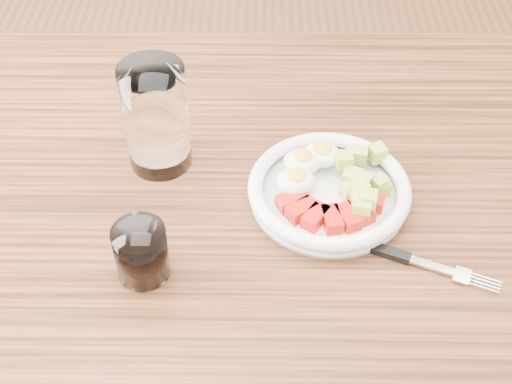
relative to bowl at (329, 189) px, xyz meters
The scene contains 5 objects.
dining_table 0.15m from the bowl, 163.35° to the right, with size 1.50×0.90×0.77m.
bowl is the anchor object (origin of this frame).
fork 0.13m from the bowl, 52.86° to the right, with size 0.21×0.10×0.01m.
water_glass 0.26m from the bowl, 162.46° to the left, with size 0.09×0.09×0.16m, color white.
coffee_glass 0.28m from the bowl, 151.38° to the right, with size 0.07×0.07×0.08m.
Camera 1 is at (-0.00, -0.67, 1.49)m, focal length 50.00 mm.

